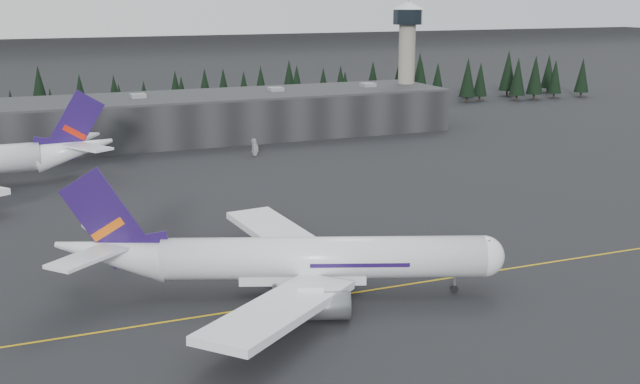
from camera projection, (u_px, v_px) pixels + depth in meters
name	position (u px, v px, depth m)	size (l,w,h in m)	color
ground	(374.00, 284.00, 114.44)	(1400.00, 1400.00, 0.00)	black
taxiline	(380.00, 289.00, 112.65)	(400.00, 0.40, 0.02)	gold
terminal	(175.00, 118.00, 224.79)	(160.00, 30.00, 12.60)	black
control_tower	(407.00, 49.00, 251.54)	(10.00, 10.00, 37.70)	gray
treeline	(149.00, 99.00, 257.62)	(360.00, 20.00, 15.00)	black
mountain_ridge	(19.00, 27.00, 1009.38)	(4400.00, 900.00, 420.00)	white
jet_main	(284.00, 259.00, 109.39)	(59.49, 53.10, 18.14)	white
gse_vehicle_a	(39.00, 160.00, 196.09)	(2.32, 5.03, 1.40)	silver
gse_vehicle_b	(255.00, 153.00, 205.06)	(1.79, 4.44, 1.51)	silver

